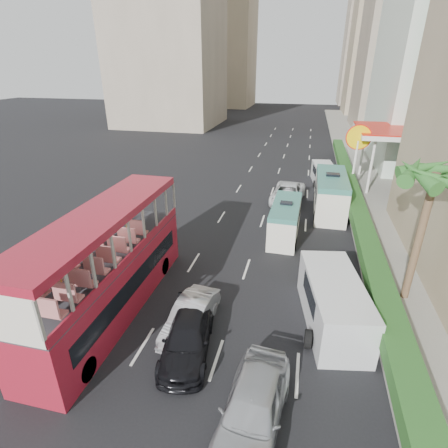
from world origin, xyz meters
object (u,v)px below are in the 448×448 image
(double_decker_bus, at_px, (108,263))
(shell_station, at_px, (389,158))
(palm_tree, at_px, (419,240))
(minibus_near, at_px, (285,220))
(car_black, at_px, (188,350))
(panel_van_near, at_px, (333,303))
(minibus_far, at_px, (330,194))
(car_silver_lane_a, at_px, (191,328))
(car_silver_lane_b, at_px, (252,425))
(panel_van_far, at_px, (324,174))
(van_asset, at_px, (287,202))

(double_decker_bus, distance_m, shell_station, 28.02)
(palm_tree, bearing_deg, minibus_near, 137.62)
(car_black, relative_size, palm_tree, 0.71)
(panel_van_near, xyz_separation_m, palm_tree, (3.67, 2.65, 2.27))
(car_black, bearing_deg, minibus_far, 61.01)
(car_black, distance_m, palm_tree, 11.60)
(car_silver_lane_a, distance_m, car_silver_lane_b, 5.19)
(panel_van_far, bearing_deg, car_silver_lane_a, -112.56)
(car_silver_lane_b, distance_m, minibus_near, 14.34)
(car_silver_lane_a, height_order, car_silver_lane_b, car_silver_lane_b)
(van_asset, xyz_separation_m, panel_van_near, (3.00, -15.15, 1.11))
(minibus_near, relative_size, shell_station, 0.66)
(minibus_far, xyz_separation_m, panel_van_near, (-0.37, -13.74, -0.39))
(minibus_far, bearing_deg, car_silver_lane_a, -112.54)
(minibus_near, bearing_deg, car_black, -103.23)
(minibus_far, height_order, palm_tree, palm_tree)
(panel_van_far, distance_m, shell_station, 6.09)
(panel_van_far, bearing_deg, palm_tree, -86.69)
(double_decker_bus, height_order, shell_station, shell_station)
(panel_van_far, relative_size, shell_station, 0.57)
(double_decker_bus, relative_size, panel_van_far, 2.41)
(car_silver_lane_b, bearing_deg, shell_station, 77.81)
(double_decker_bus, xyz_separation_m, panel_van_far, (10.21, 22.58, -1.62))
(car_silver_lane_b, xyz_separation_m, minibus_far, (3.06, 19.51, 1.49))
(car_silver_lane_a, height_order, van_asset, van_asset)
(car_black, bearing_deg, minibus_near, 66.43)
(palm_tree, bearing_deg, double_decker_bus, -163.84)
(car_silver_lane_b, xyz_separation_m, car_black, (-3.11, 2.65, 0.00))
(shell_station, bearing_deg, palm_tree, -96.60)
(car_black, distance_m, minibus_near, 12.09)
(car_black, xyz_separation_m, minibus_far, (6.17, 16.87, 1.49))
(double_decker_bus, relative_size, car_silver_lane_a, 2.71)
(car_black, relative_size, shell_station, 0.57)
(car_silver_lane_a, bearing_deg, car_black, -72.88)
(van_asset, xyz_separation_m, shell_station, (8.87, 6.50, 2.75))
(minibus_far, xyz_separation_m, panel_van_far, (-0.28, 7.50, -0.58))
(panel_van_near, bearing_deg, minibus_near, 97.44)
(double_decker_bus, relative_size, minibus_far, 1.63)
(panel_van_far, xyz_separation_m, palm_tree, (3.59, -18.58, 2.47))
(double_decker_bus, relative_size, panel_van_near, 1.99)
(car_silver_lane_b, height_order, van_asset, car_silver_lane_b)
(double_decker_bus, height_order, minibus_far, double_decker_bus)
(van_asset, relative_size, palm_tree, 0.85)
(car_silver_lane_b, bearing_deg, panel_van_near, 70.15)
(minibus_near, height_order, panel_van_far, minibus_near)
(car_black, relative_size, panel_van_near, 0.82)
(panel_van_far, bearing_deg, panel_van_near, -97.84)
(double_decker_bus, height_order, panel_van_far, double_decker_bus)
(double_decker_bus, height_order, panel_van_near, double_decker_bus)
(car_black, bearing_deg, palm_tree, 22.49)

